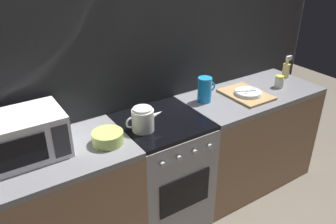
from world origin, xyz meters
The scene contains 12 objects.
ground_plane centered at (0.00, 0.00, 0.00)m, with size 8.00×8.00×0.00m, color #6B6054.
back_wall centered at (0.00, 0.32, 1.20)m, with size 3.60×0.05×2.40m.
counter_left centered at (-0.90, 0.00, 0.45)m, with size 1.20×0.60×0.90m.
stove_unit centered at (0.00, 0.00, 0.45)m, with size 0.60×0.63×0.90m.
counter_right centered at (0.90, 0.00, 0.45)m, with size 1.20×0.60×0.90m.
microwave centered at (-0.90, 0.06, 1.04)m, with size 0.46×0.35×0.27m.
kettle centered at (-0.18, -0.05, 0.98)m, with size 0.28×0.15×0.17m.
mixing_bowl centered at (-0.45, -0.07, 0.94)m, with size 0.20×0.20×0.08m, color #B7D166.
pitcher centered at (0.45, 0.08, 1.00)m, with size 0.16×0.11×0.20m.
dish_pile centered at (0.81, -0.03, 0.92)m, with size 0.30×0.40×0.06m.
spice_jar centered at (1.17, -0.05, 0.95)m, with size 0.08×0.08×0.10m.
spray_bottle centered at (1.40, 0.08, 0.98)m, with size 0.08×0.06×0.20m.
Camera 1 is at (-1.13, -1.82, 2.07)m, focal length 36.57 mm.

